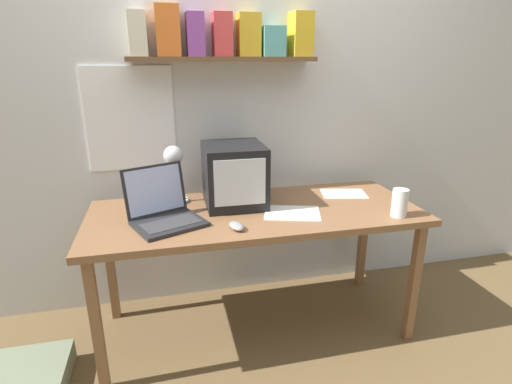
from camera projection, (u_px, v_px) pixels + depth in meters
ground_plane at (256, 326)px, 2.34m from camera, size 12.00×12.00×0.00m
back_wall at (237, 91)px, 2.36m from camera, size 5.60×0.24×2.60m
corner_desk at (256, 220)px, 2.13m from camera, size 1.73×0.70×0.73m
crt_monitor at (234, 175)px, 2.15m from camera, size 0.32×0.36×0.33m
laptop at (163, 209)px, 1.94m from camera, size 0.41×0.40×0.26m
desk_lamp at (174, 166)px, 2.12m from camera, size 0.14×0.18×0.33m
juice_glass at (399, 204)px, 2.01m from camera, size 0.08×0.08×0.14m
computer_mouse at (237, 226)px, 1.87m from camera, size 0.09×0.12×0.03m
loose_paper_near_monitor at (292, 213)px, 2.06m from camera, size 0.33×0.29×0.00m
printed_handout at (344, 194)px, 2.36m from camera, size 0.29×0.23×0.00m
floor_cushion at (26, 380)px, 1.88m from camera, size 0.37×0.37×0.11m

